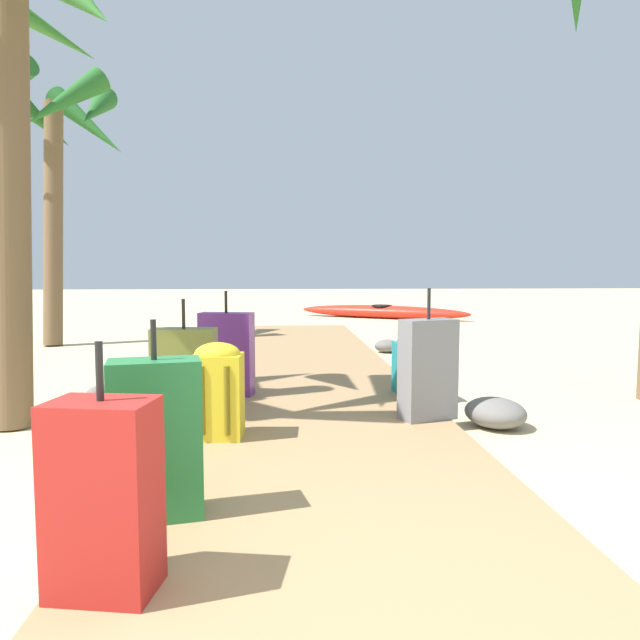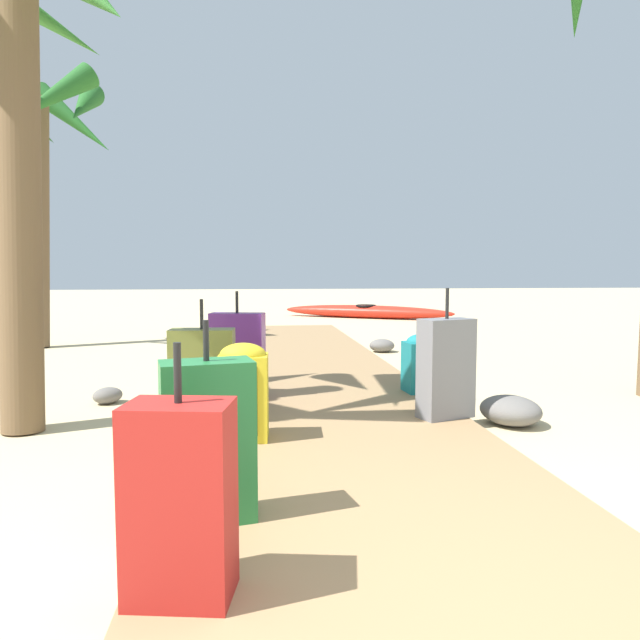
# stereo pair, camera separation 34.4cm
# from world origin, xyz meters

# --- Properties ---
(ground_plane) EXTENTS (60.00, 60.00, 0.00)m
(ground_plane) POSITION_xyz_m (0.00, 3.89, 0.00)
(ground_plane) COLOR #CCB789
(boardwalk) EXTENTS (1.93, 9.72, 0.08)m
(boardwalk) POSITION_xyz_m (0.00, 4.86, 0.04)
(boardwalk) COLOR #9E7A51
(boardwalk) RESTS_ON ground
(backpack_yellow) EXTENTS (0.31, 0.28, 0.59)m
(backpack_yellow) POSITION_xyz_m (-0.60, 2.34, 0.39)
(backpack_yellow) COLOR gold
(backpack_yellow) RESTS_ON boardwalk
(suitcase_grey) EXTENTS (0.42, 0.30, 0.91)m
(suitcase_grey) POSITION_xyz_m (0.80, 2.70, 0.43)
(suitcase_grey) COLOR slate
(suitcase_grey) RESTS_ON boardwalk
(suitcase_green) EXTENTS (0.41, 0.28, 0.83)m
(suitcase_green) POSITION_xyz_m (-0.73, 1.18, 0.41)
(suitcase_green) COLOR #237538
(suitcase_green) RESTS_ON boardwalk
(suitcase_purple) EXTENTS (0.46, 0.26, 0.86)m
(suitcase_purple) POSITION_xyz_m (-0.66, 3.59, 0.42)
(suitcase_purple) COLOR #6B2D84
(suitcase_purple) RESTS_ON boardwalk
(suitcase_olive) EXTENTS (0.45, 0.24, 0.84)m
(suitcase_olive) POSITION_xyz_m (-0.89, 2.85, 0.40)
(suitcase_olive) COLOR olive
(suitcase_olive) RESTS_ON boardwalk
(suitcase_red) EXTENTS (0.36, 0.27, 0.81)m
(suitcase_red) POSITION_xyz_m (-0.77, 0.61, 0.39)
(suitcase_red) COLOR red
(suitcase_red) RESTS_ON boardwalk
(backpack_teal) EXTENTS (0.30, 0.29, 0.50)m
(backpack_teal) POSITION_xyz_m (0.89, 3.56, 0.34)
(backpack_teal) COLOR #197A7F
(backpack_teal) RESTS_ON boardwalk
(palm_tree_far_left) EXTENTS (2.17, 2.33, 4.06)m
(palm_tree_far_left) POSITION_xyz_m (-3.54, 7.75, 3.11)
(palm_tree_far_left) COLOR brown
(palm_tree_far_left) RESTS_ON ground
(kayak) EXTENTS (3.86, 2.54, 0.31)m
(kayak) POSITION_xyz_m (2.11, 12.19, 0.15)
(kayak) COLOR red
(kayak) RESTS_ON ground
(rock_right_mid) EXTENTS (0.35, 0.33, 0.18)m
(rock_right_mid) POSITION_xyz_m (1.22, 6.55, 0.09)
(rock_right_mid) COLOR slate
(rock_right_mid) RESTS_ON ground
(rock_right_far) EXTENTS (0.52, 0.56, 0.21)m
(rock_right_far) POSITION_xyz_m (1.30, 2.74, 0.10)
(rock_right_far) COLOR slate
(rock_right_far) RESTS_ON ground
(rock_left_near) EXTENTS (0.32, 0.32, 0.14)m
(rock_left_near) POSITION_xyz_m (-1.75, 3.78, 0.07)
(rock_left_near) COLOR slate
(rock_left_near) RESTS_ON ground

